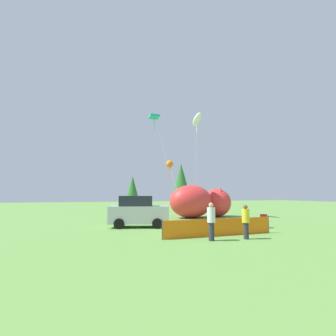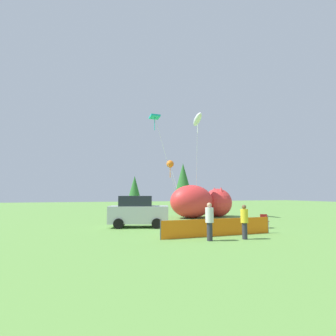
% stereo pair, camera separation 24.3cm
% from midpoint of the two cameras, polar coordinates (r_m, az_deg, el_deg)
% --- Properties ---
extents(ground_plane, '(120.00, 120.00, 0.00)m').
position_cam_midpoint_polar(ground_plane, '(17.14, 8.92, -13.01)').
color(ground_plane, '#609342').
extents(parked_car, '(4.20, 2.59, 2.08)m').
position_cam_midpoint_polar(parked_car, '(17.86, -6.15, -9.44)').
color(parked_car, '#B7BCC1').
rests_on(parked_car, ground).
extents(folding_chair, '(0.61, 0.61, 0.88)m').
position_cam_midpoint_polar(folding_chair, '(18.63, 20.56, -10.50)').
color(folding_chair, maroon).
rests_on(folding_chair, ground).
extents(inflatable_cat, '(6.71, 3.75, 3.03)m').
position_cam_midpoint_polar(inflatable_cat, '(25.10, 7.29, -7.46)').
color(inflatable_cat, red).
rests_on(inflatable_cat, ground).
extents(safety_fence, '(6.52, 0.33, 1.00)m').
position_cam_midpoint_polar(safety_fence, '(14.46, 11.43, -12.54)').
color(safety_fence, orange).
rests_on(safety_fence, ground).
extents(spectator_in_red_shirt, '(0.37, 0.37, 1.68)m').
position_cam_midpoint_polar(spectator_in_red_shirt, '(13.73, 16.79, -10.85)').
color(spectator_in_red_shirt, '#2D2D38').
rests_on(spectator_in_red_shirt, ground).
extents(spectator_in_grey_shirt, '(0.39, 0.39, 1.80)m').
position_cam_midpoint_polar(spectator_in_grey_shirt, '(12.90, 9.57, -11.07)').
color(spectator_in_grey_shirt, '#2D2D38').
rests_on(spectator_in_grey_shirt, ground).
extents(kite_teal_diamond, '(3.02, 1.24, 9.58)m').
position_cam_midpoint_polar(kite_teal_diamond, '(25.02, -2.52, 10.62)').
color(kite_teal_diamond, silver).
rests_on(kite_teal_diamond, ground).
extents(kite_white_ghost, '(1.17, 2.72, 10.06)m').
position_cam_midpoint_polar(kite_white_ghost, '(26.15, 6.69, 10.37)').
color(kite_white_ghost, silver).
rests_on(kite_white_ghost, ground).
extents(kite_orange_flower, '(1.33, 1.73, 5.39)m').
position_cam_midpoint_polar(kite_orange_flower, '(24.80, 0.76, 0.81)').
color(kite_orange_flower, silver).
rests_on(kite_orange_flower, ground).
extents(horizon_tree_east, '(3.45, 3.45, 8.24)m').
position_cam_midpoint_polar(horizon_tree_east, '(51.76, 3.43, -2.48)').
color(horizon_tree_east, brown).
rests_on(horizon_tree_east, ground).
extents(horizon_tree_west, '(2.39, 2.39, 5.70)m').
position_cam_midpoint_polar(horizon_tree_west, '(51.28, -7.17, -4.16)').
color(horizon_tree_west, brown).
rests_on(horizon_tree_west, ground).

